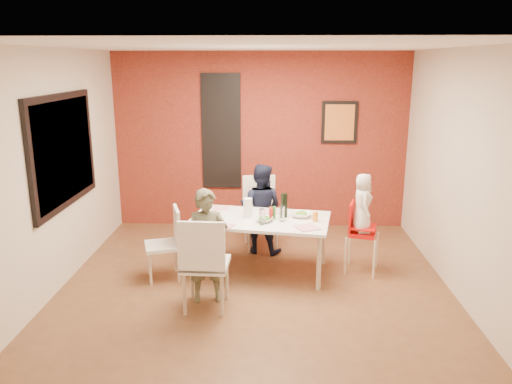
{
  "coord_description": "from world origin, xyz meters",
  "views": [
    {
      "loc": [
        0.2,
        -5.4,
        2.55
      ],
      "look_at": [
        0.0,
        0.3,
        1.05
      ],
      "focal_mm": 35.0,
      "sensor_mm": 36.0,
      "label": 1
    }
  ],
  "objects_px": {
    "child_near": "(207,246)",
    "child_far": "(261,209)",
    "chair_left": "(169,239)",
    "high_chair": "(359,230)",
    "dining_table": "(260,223)",
    "toddler": "(363,203)",
    "chair_far": "(260,208)",
    "wine_bottle": "(284,205)",
    "paper_towel_roll": "(248,208)",
    "chair_near": "(204,260)"
  },
  "relations": [
    {
      "from": "dining_table",
      "to": "chair_left",
      "type": "height_order",
      "value": "chair_left"
    },
    {
      "from": "dining_table",
      "to": "chair_left",
      "type": "distance_m",
      "value": 1.12
    },
    {
      "from": "child_far",
      "to": "toddler",
      "type": "relative_size",
      "value": 1.69
    },
    {
      "from": "high_chair",
      "to": "child_near",
      "type": "bearing_deg",
      "value": 132.25
    },
    {
      "from": "dining_table",
      "to": "chair_far",
      "type": "xyz_separation_m",
      "value": [
        -0.02,
        0.92,
        -0.08
      ]
    },
    {
      "from": "chair_left",
      "to": "high_chair",
      "type": "bearing_deg",
      "value": 79.23
    },
    {
      "from": "dining_table",
      "to": "chair_far",
      "type": "height_order",
      "value": "chair_far"
    },
    {
      "from": "child_far",
      "to": "chair_near",
      "type": "bearing_deg",
      "value": 88.7
    },
    {
      "from": "paper_towel_roll",
      "to": "child_far",
      "type": "bearing_deg",
      "value": 77.44
    },
    {
      "from": "chair_near",
      "to": "chair_far",
      "type": "relative_size",
      "value": 1.03
    },
    {
      "from": "dining_table",
      "to": "chair_near",
      "type": "height_order",
      "value": "chair_near"
    },
    {
      "from": "chair_left",
      "to": "toddler",
      "type": "distance_m",
      "value": 2.38
    },
    {
      "from": "dining_table",
      "to": "child_near",
      "type": "xyz_separation_m",
      "value": [
        -0.54,
        -0.8,
        -0.0
      ]
    },
    {
      "from": "dining_table",
      "to": "wine_bottle",
      "type": "xyz_separation_m",
      "value": [
        0.29,
        0.06,
        0.21
      ]
    },
    {
      "from": "high_chair",
      "to": "child_far",
      "type": "height_order",
      "value": "child_far"
    },
    {
      "from": "dining_table",
      "to": "toddler",
      "type": "distance_m",
      "value": 1.27
    },
    {
      "from": "chair_near",
      "to": "chair_left",
      "type": "xyz_separation_m",
      "value": [
        -0.54,
        0.83,
        -0.09
      ]
    },
    {
      "from": "child_near",
      "to": "chair_left",
      "type": "bearing_deg",
      "value": 122.41
    },
    {
      "from": "chair_near",
      "to": "chair_left",
      "type": "bearing_deg",
      "value": -54.93
    },
    {
      "from": "chair_left",
      "to": "toddler",
      "type": "xyz_separation_m",
      "value": [
        2.33,
        0.26,
        0.4
      ]
    },
    {
      "from": "child_near",
      "to": "paper_towel_roll",
      "type": "height_order",
      "value": "child_near"
    },
    {
      "from": "wine_bottle",
      "to": "paper_towel_roll",
      "type": "bearing_deg",
      "value": -176.18
    },
    {
      "from": "chair_far",
      "to": "wine_bottle",
      "type": "distance_m",
      "value": 0.95
    },
    {
      "from": "toddler",
      "to": "chair_far",
      "type": "bearing_deg",
      "value": 53.25
    },
    {
      "from": "toddler",
      "to": "paper_towel_roll",
      "type": "relative_size",
      "value": 3.03
    },
    {
      "from": "chair_far",
      "to": "child_near",
      "type": "relative_size",
      "value": 0.79
    },
    {
      "from": "child_near",
      "to": "paper_towel_roll",
      "type": "relative_size",
      "value": 5.21
    },
    {
      "from": "chair_left",
      "to": "chair_far",
      "type": "bearing_deg",
      "value": 119.31
    },
    {
      "from": "dining_table",
      "to": "child_near",
      "type": "distance_m",
      "value": 0.97
    },
    {
      "from": "dining_table",
      "to": "child_near",
      "type": "relative_size",
      "value": 1.43
    },
    {
      "from": "toddler",
      "to": "paper_towel_roll",
      "type": "bearing_deg",
      "value": 88.26
    },
    {
      "from": "high_chair",
      "to": "chair_far",
      "type": "bearing_deg",
      "value": 71.82
    },
    {
      "from": "chair_far",
      "to": "child_near",
      "type": "distance_m",
      "value": 1.79
    },
    {
      "from": "toddler",
      "to": "high_chair",
      "type": "bearing_deg",
      "value": 57.0
    },
    {
      "from": "chair_near",
      "to": "chair_left",
      "type": "distance_m",
      "value": 1.0
    },
    {
      "from": "dining_table",
      "to": "toddler",
      "type": "relative_size",
      "value": 2.46
    },
    {
      "from": "child_far",
      "to": "paper_towel_roll",
      "type": "height_order",
      "value": "child_far"
    },
    {
      "from": "chair_left",
      "to": "paper_towel_roll",
      "type": "distance_m",
      "value": 1.02
    },
    {
      "from": "child_near",
      "to": "child_far",
      "type": "relative_size",
      "value": 1.02
    },
    {
      "from": "high_chair",
      "to": "child_far",
      "type": "relative_size",
      "value": 0.72
    },
    {
      "from": "chair_left",
      "to": "child_far",
      "type": "xyz_separation_m",
      "value": [
        1.08,
        0.88,
        0.13
      ]
    },
    {
      "from": "dining_table",
      "to": "chair_far",
      "type": "relative_size",
      "value": 1.8
    },
    {
      "from": "chair_left",
      "to": "wine_bottle",
      "type": "distance_m",
      "value": 1.45
    },
    {
      "from": "dining_table",
      "to": "child_far",
      "type": "distance_m",
      "value": 0.67
    },
    {
      "from": "chair_near",
      "to": "chair_far",
      "type": "distance_m",
      "value": 2.04
    },
    {
      "from": "high_chair",
      "to": "paper_towel_roll",
      "type": "bearing_deg",
      "value": 107.39
    },
    {
      "from": "high_chair",
      "to": "wine_bottle",
      "type": "bearing_deg",
      "value": 106.02
    },
    {
      "from": "high_chair",
      "to": "child_near",
      "type": "relative_size",
      "value": 0.7
    },
    {
      "from": "high_chair",
      "to": "toddler",
      "type": "bearing_deg",
      "value": -104.38
    },
    {
      "from": "chair_far",
      "to": "wine_bottle",
      "type": "bearing_deg",
      "value": -79.31
    }
  ]
}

